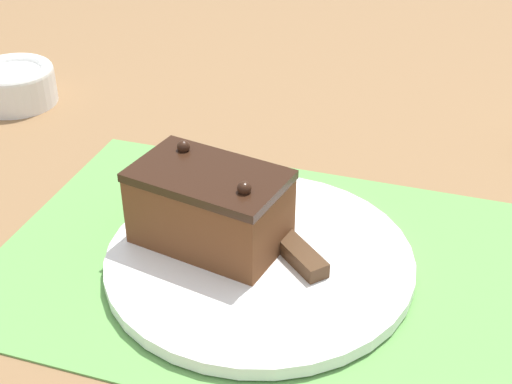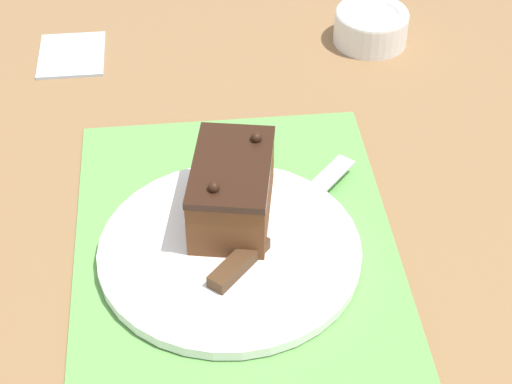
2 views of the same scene
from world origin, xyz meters
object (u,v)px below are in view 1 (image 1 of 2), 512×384
small_bowl (14,83)px  cake_plate (259,260)px  chocolate_cake (211,204)px  serving_knife (269,228)px

small_bowl → cake_plate: bearing=150.2°
chocolate_cake → cake_plate: bearing=166.6°
small_bowl → serving_knife: bearing=153.8°
cake_plate → chocolate_cake: (0.05, -0.01, 0.04)m
chocolate_cake → serving_knife: chocolate_cake is taller
chocolate_cake → serving_knife: 0.06m
cake_plate → serving_knife: serving_knife is taller
chocolate_cake → serving_knife: bearing=-154.6°
chocolate_cake → serving_knife: size_ratio=0.73×
chocolate_cake → small_bowl: size_ratio=1.41×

